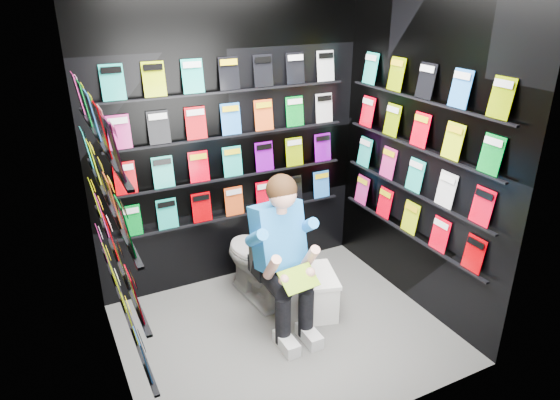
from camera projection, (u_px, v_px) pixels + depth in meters
name	position (u px, v px, depth m)	size (l,w,h in m)	color
floor	(284.00, 333.00, 3.91)	(2.40, 2.40, 0.00)	#5F5F5C
wall_back	(230.00, 140.00, 4.22)	(2.40, 0.04, 2.60)	black
wall_front	(373.00, 238.00, 2.58)	(2.40, 0.04, 2.60)	black
wall_left	(101.00, 210.00, 2.90)	(0.04, 2.00, 2.60)	black
wall_right	(421.00, 153.00, 3.89)	(0.04, 2.00, 2.60)	black
comics_back	(232.00, 141.00, 4.19)	(2.10, 0.06, 1.37)	#F50017
comics_left	(106.00, 209.00, 2.91)	(0.06, 1.70, 1.37)	#F50017
comics_right	(418.00, 153.00, 3.88)	(0.06, 1.70, 1.37)	#F50017
toilet	(257.00, 259.00, 4.24)	(0.42, 0.75, 0.73)	white
longbox	(318.00, 294.00, 4.12)	(0.24, 0.43, 0.32)	white
longbox_lid	(319.00, 275.00, 4.05)	(0.26, 0.45, 0.03)	white
reader	(277.00, 236.00, 3.77)	(0.51, 0.74, 1.37)	blue
held_comic	(299.00, 279.00, 3.55)	(0.28, 0.01, 0.19)	green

